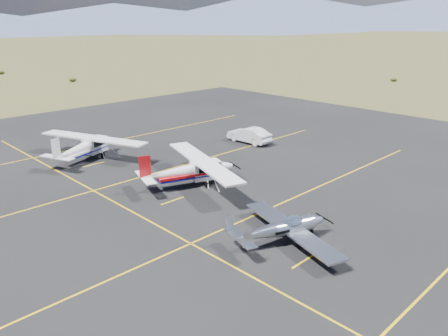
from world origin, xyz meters
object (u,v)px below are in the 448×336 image
aircraft_low_wing (283,228)px  aircraft_plain (85,147)px  sedan (249,135)px  aircraft_cessna (190,170)px

aircraft_low_wing → aircraft_plain: bearing=109.3°
sedan → aircraft_cessna: bearing=20.2°
aircraft_cessna → aircraft_plain: size_ratio=1.02×
aircraft_cessna → sedan: 13.05m
aircraft_low_wing → aircraft_plain: (-0.63, 21.56, 0.38)m
aircraft_low_wing → aircraft_cessna: aircraft_cessna is taller
aircraft_cessna → aircraft_plain: 11.53m
aircraft_low_wing → sedan: 20.75m
aircraft_cessna → aircraft_plain: (-2.54, 11.25, -0.01)m
sedan → aircraft_low_wing: bearing=45.2°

